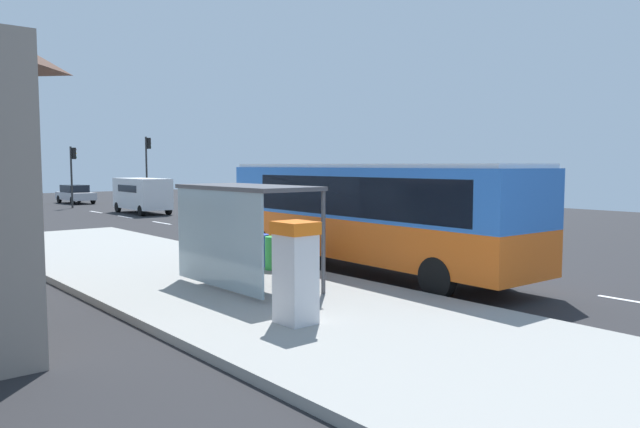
% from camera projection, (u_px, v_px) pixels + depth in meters
% --- Properties ---
extents(ground_plane, '(56.00, 92.00, 0.04)m').
position_uv_depth(ground_plane, '(203.00, 232.00, 28.77)').
color(ground_plane, '#262628').
extents(sidewalk_platform, '(6.20, 30.00, 0.18)m').
position_uv_depth(sidewalk_platform, '(214.00, 284.00, 15.51)').
color(sidewalk_platform, '#999993').
rests_on(sidewalk_platform, ground).
extents(lane_stripe_seg_1, '(0.16, 2.20, 0.01)m').
position_uv_depth(lane_stripe_seg_1, '(465.00, 273.00, 17.52)').
color(lane_stripe_seg_1, silver).
rests_on(lane_stripe_seg_1, ground).
extents(lane_stripe_seg_2, '(0.16, 2.20, 0.01)m').
position_uv_depth(lane_stripe_seg_2, '(349.00, 254.00, 21.32)').
color(lane_stripe_seg_2, silver).
rests_on(lane_stripe_seg_2, ground).
extents(lane_stripe_seg_3, '(0.16, 2.20, 0.01)m').
position_uv_depth(lane_stripe_seg_3, '(268.00, 241.00, 25.12)').
color(lane_stripe_seg_3, silver).
rests_on(lane_stripe_seg_3, ground).
extents(lane_stripe_seg_4, '(0.16, 2.20, 0.01)m').
position_uv_depth(lane_stripe_seg_4, '(208.00, 231.00, 28.93)').
color(lane_stripe_seg_4, silver).
rests_on(lane_stripe_seg_4, ground).
extents(lane_stripe_seg_5, '(0.16, 2.20, 0.01)m').
position_uv_depth(lane_stripe_seg_5, '(162.00, 223.00, 32.73)').
color(lane_stripe_seg_5, silver).
rests_on(lane_stripe_seg_5, ground).
extents(lane_stripe_seg_6, '(0.16, 2.20, 0.01)m').
position_uv_depth(lane_stripe_seg_6, '(125.00, 217.00, 36.53)').
color(lane_stripe_seg_6, silver).
rests_on(lane_stripe_seg_6, ground).
extents(lane_stripe_seg_7, '(0.16, 2.20, 0.01)m').
position_uv_depth(lane_stripe_seg_7, '(96.00, 212.00, 40.33)').
color(lane_stripe_seg_7, silver).
rests_on(lane_stripe_seg_7, ground).
extents(bus, '(2.93, 11.10, 3.21)m').
position_uv_depth(bus, '(367.00, 210.00, 17.73)').
color(bus, orange).
rests_on(bus, ground).
extents(white_van, '(2.14, 5.25, 2.30)m').
position_uv_depth(white_van, '(142.00, 193.00, 39.14)').
color(white_van, white).
rests_on(white_van, ground).
extents(sedan_near, '(1.99, 4.47, 1.52)m').
position_uv_depth(sedan_near, '(75.00, 194.00, 49.44)').
color(sedan_near, '#B7B7BC').
rests_on(sedan_near, ground).
extents(ticket_machine, '(0.66, 0.76, 1.94)m').
position_uv_depth(ticket_machine, '(296.00, 271.00, 11.30)').
color(ticket_machine, silver).
rests_on(ticket_machine, sidewalk_platform).
extents(recycling_bin_red, '(0.52, 0.52, 0.95)m').
position_uv_depth(recycling_bin_red, '(289.00, 256.00, 16.64)').
color(recycling_bin_red, red).
rests_on(recycling_bin_red, sidewalk_platform).
extents(recycling_bin_green, '(0.52, 0.52, 0.95)m').
position_uv_depth(recycling_bin_green, '(274.00, 253.00, 17.17)').
color(recycling_bin_green, green).
rests_on(recycling_bin_green, sidewalk_platform).
extents(recycling_bin_blue, '(0.52, 0.52, 0.95)m').
position_uv_depth(recycling_bin_blue, '(260.00, 250.00, 17.70)').
color(recycling_bin_blue, blue).
rests_on(recycling_bin_blue, sidewalk_platform).
extents(recycling_bin_yellow, '(0.52, 0.52, 0.95)m').
position_uv_depth(recycling_bin_yellow, '(247.00, 248.00, 18.23)').
color(recycling_bin_yellow, yellow).
rests_on(recycling_bin_yellow, sidewalk_platform).
extents(traffic_light_near_side, '(0.49, 0.28, 5.33)m').
position_uv_depth(traffic_light_near_side, '(148.00, 160.00, 45.94)').
color(traffic_light_near_side, '#2D2D2D').
rests_on(traffic_light_near_side, ground).
extents(traffic_light_far_side, '(0.49, 0.28, 5.49)m').
position_uv_depth(traffic_light_far_side, '(24.00, 158.00, 41.00)').
color(traffic_light_far_side, '#2D2D2D').
rests_on(traffic_light_far_side, ground).
extents(traffic_light_median, '(0.49, 0.28, 4.52)m').
position_uv_depth(traffic_light_median, '(73.00, 167.00, 43.91)').
color(traffic_light_median, '#2D2D2D').
rests_on(traffic_light_median, ground).
extents(bus_shelter, '(1.80, 4.00, 2.50)m').
position_uv_depth(bus_shelter, '(236.00, 210.00, 14.48)').
color(bus_shelter, '#4C4C51').
rests_on(bus_shelter, sidewalk_platform).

